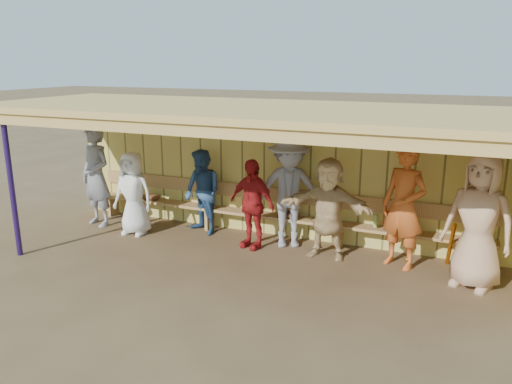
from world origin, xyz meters
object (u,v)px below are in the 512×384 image
player_f (328,208)px  bench (272,210)px  player_b (133,193)px  player_d (252,204)px  player_e (289,191)px  player_h (479,221)px  player_a (96,176)px  player_g (404,207)px  player_c (203,192)px

player_f → bench: (-1.19, 0.54, -0.32)m
player_b → player_d: 2.32m
player_e → bench: 0.70m
player_b → player_e: size_ratio=0.79×
player_b → player_h: player_h is taller
player_a → player_b: 1.02m
player_a → player_g: bearing=17.4°
bench → player_e: bearing=-35.6°
player_f → player_g: 1.19m
player_b → player_f: size_ratio=0.93×
player_h → player_f: bearing=-166.5°
player_c → player_b: bearing=-130.6°
player_a → player_h: (6.88, -0.13, -0.00)m
player_c → player_e: size_ratio=0.80×
player_g → player_h: player_h is taller
player_d → bench: player_d is taller
player_b → bench: bearing=13.8°
player_g → player_e: bearing=-161.9°
player_e → player_f: 0.81m
player_a → player_f: 4.63m
player_c → player_d: size_ratio=1.02×
player_d → player_h: 3.60m
player_d → player_f: (1.33, 0.08, 0.05)m
player_c → player_f: bearing=19.2°
player_d → player_e: player_e is taller
player_f → bench: player_f is taller
player_e → player_d: bearing=-176.1°
player_d → player_g: bearing=18.0°
player_b → player_d: player_d is taller
player_a → player_c: bearing=25.4°
player_d → player_g: player_g is taller
player_h → player_d: bearing=-162.6°
player_g → player_b: bearing=-152.6°
player_f → player_e: bearing=164.0°
player_e → player_g: 1.95m
player_e → player_g: (1.94, -0.17, -0.01)m
player_f → bench: bearing=156.7°
player_a → bench: player_a is taller
bench → player_d: bearing=-103.2°
player_b → player_g: bearing=-0.7°
player_b → player_h: size_ratio=0.79×
player_a → player_g: (5.81, 0.22, -0.01)m
player_a → bench: size_ratio=0.26×
player_c → player_e: player_e is taller
player_b → bench: size_ratio=0.21×
player_g → player_h: bearing=5.1°
player_a → player_g: size_ratio=1.01×
player_d → player_g: size_ratio=0.80×
player_d → player_h: bearing=11.5°
player_a → player_g: 5.81m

